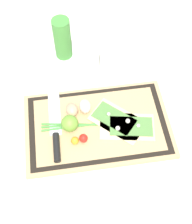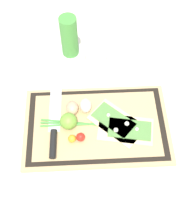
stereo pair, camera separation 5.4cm
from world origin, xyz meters
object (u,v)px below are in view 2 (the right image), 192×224
(egg_brown, at_px, (72,108))
(cherry_tomato_yellow, at_px, (72,139))
(pizza_slice_far, at_px, (116,122))
(lime, at_px, (69,122))
(egg_pink, at_px, (86,106))
(cherry_tomato_red, at_px, (81,137))
(knife, at_px, (54,132))
(sauce_jar, at_px, (115,61))
(pizza_slice_near, at_px, (126,129))
(herb_pot, at_px, (70,49))

(egg_brown, height_order, cherry_tomato_yellow, egg_brown)
(pizza_slice_far, height_order, lime, lime)
(egg_pink, relative_size, cherry_tomato_red, 1.80)
(pizza_slice_far, height_order, cherry_tomato_red, cherry_tomato_red)
(egg_brown, bearing_deg, cherry_tomato_red, -77.08)
(knife, xyz_separation_m, sauce_jar, (0.23, 0.29, 0.02))
(pizza_slice_far, xyz_separation_m, cherry_tomato_yellow, (-0.15, -0.06, 0.01))
(pizza_slice_far, bearing_deg, egg_brown, 159.85)
(pizza_slice_near, height_order, cherry_tomato_red, cherry_tomato_red)
(cherry_tomato_red, bearing_deg, pizza_slice_far, 25.13)
(cherry_tomato_red, bearing_deg, egg_pink, 80.29)
(lime, height_order, sauce_jar, sauce_jar)
(pizza_slice_near, height_order, knife, pizza_slice_near)
(cherry_tomato_red, relative_size, herb_pot, 0.13)
(pizza_slice_far, height_order, knife, pizza_slice_far)
(knife, distance_m, egg_brown, 0.11)
(egg_brown, xyz_separation_m, egg_pink, (0.05, 0.01, 0.00))
(egg_brown, bearing_deg, lime, -101.72)
(knife, height_order, lime, lime)
(lime, bearing_deg, pizza_slice_far, 2.76)
(knife, distance_m, herb_pot, 0.33)
(pizza_slice_near, distance_m, knife, 0.25)
(cherry_tomato_red, distance_m, sauce_jar, 0.34)
(herb_pot, xyz_separation_m, sauce_jar, (0.17, -0.04, -0.03))
(cherry_tomato_yellow, bearing_deg, cherry_tomato_red, 7.63)
(pizza_slice_near, height_order, cherry_tomato_yellow, cherry_tomato_yellow)
(herb_pot, bearing_deg, sauce_jar, -12.47)
(egg_pink, bearing_deg, knife, -139.86)
(egg_brown, bearing_deg, knife, -126.72)
(cherry_tomato_red, distance_m, herb_pot, 0.35)
(cherry_tomato_red, height_order, herb_pot, herb_pot)
(pizza_slice_far, xyz_separation_m, egg_brown, (-0.15, 0.05, 0.02))
(egg_pink, distance_m, herb_pot, 0.24)
(pizza_slice_far, bearing_deg, herb_pot, 117.43)
(herb_pot, bearing_deg, cherry_tomato_red, -85.27)
(lime, xyz_separation_m, cherry_tomato_red, (0.04, -0.05, -0.01))
(sauce_jar, bearing_deg, egg_pink, -121.56)
(knife, bearing_deg, sauce_jar, 51.36)
(pizza_slice_far, bearing_deg, pizza_slice_near, -43.34)
(pizza_slice_near, bearing_deg, cherry_tomato_yellow, -170.51)
(egg_brown, distance_m, herb_pot, 0.24)
(pizza_slice_far, height_order, herb_pot, herb_pot)
(cherry_tomato_yellow, distance_m, sauce_jar, 0.36)
(cherry_tomato_red, bearing_deg, herb_pot, 94.73)
(cherry_tomato_yellow, xyz_separation_m, herb_pot, (-0.00, 0.35, 0.05))
(pizza_slice_near, relative_size, cherry_tomato_red, 6.74)
(pizza_slice_near, relative_size, sauce_jar, 1.87)
(lime, bearing_deg, knife, -155.47)
(egg_brown, xyz_separation_m, lime, (-0.01, -0.06, 0.01))
(lime, bearing_deg, pizza_slice_near, -6.74)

